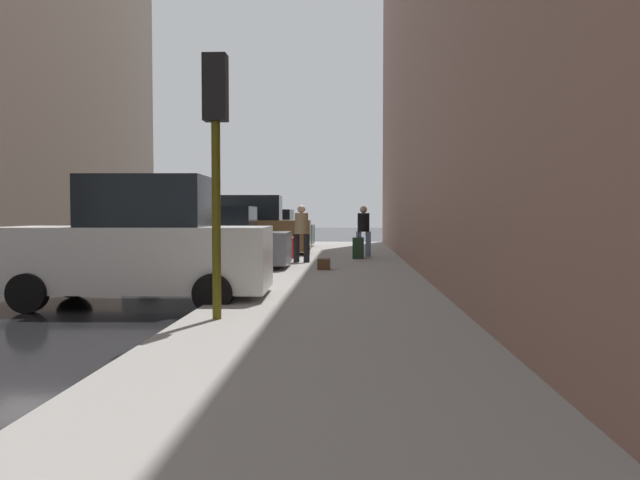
% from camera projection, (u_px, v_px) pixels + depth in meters
% --- Properties ---
extents(ground_plane, '(120.00, 120.00, 0.00)m').
position_uv_depth(ground_plane, '(40.00, 292.00, 12.72)').
color(ground_plane, black).
extents(sidewalk, '(4.00, 40.00, 0.15)m').
position_uv_depth(sidewalk, '(334.00, 290.00, 12.43)').
color(sidewalk, gray).
rests_on(sidewalk, ground_plane).
extents(parked_white_van, '(4.66, 2.19, 2.25)m').
position_uv_depth(parked_white_van, '(139.00, 246.00, 10.89)').
color(parked_white_van, silver).
rests_on(parked_white_van, ground_plane).
extents(parked_gray_coupe, '(4.22, 2.10, 1.79)m').
position_uv_depth(parked_gray_coupe, '(212.00, 242.00, 16.64)').
color(parked_gray_coupe, slate).
rests_on(parked_gray_coupe, ground_plane).
extents(parked_bronze_suv, '(4.67, 2.20, 2.25)m').
position_uv_depth(parked_bronze_suv, '(248.00, 229.00, 22.42)').
color(parked_bronze_suv, brown).
rests_on(parked_bronze_suv, ground_plane).
extents(parked_dark_green_sedan, '(4.24, 2.14, 1.79)m').
position_uv_depth(parked_dark_green_sedan, '(267.00, 231.00, 27.70)').
color(parked_dark_green_sedan, '#193828').
rests_on(parked_dark_green_sedan, ground_plane).
extents(fire_hydrant, '(0.42, 0.22, 0.70)m').
position_uv_depth(fire_hydrant, '(292.00, 248.00, 20.27)').
color(fire_hydrant, red).
rests_on(fire_hydrant, sidewalk).
extents(traffic_light, '(0.32, 0.32, 3.60)m').
position_uv_depth(traffic_light, '(216.00, 128.00, 8.46)').
color(traffic_light, '#514C0F').
rests_on(traffic_light, sidewalk).
extents(pedestrian_in_jeans, '(0.51, 0.43, 1.71)m').
position_uv_depth(pedestrian_in_jeans, '(363.00, 228.00, 20.91)').
color(pedestrian_in_jeans, '#728CB2').
rests_on(pedestrian_in_jeans, sidewalk).
extents(pedestrian_in_tan_coat, '(0.53, 0.49, 1.71)m').
position_uv_depth(pedestrian_in_tan_coat, '(301.00, 230.00, 18.52)').
color(pedestrian_in_tan_coat, black).
rests_on(pedestrian_in_tan_coat, sidewalk).
extents(rolling_suitcase, '(0.38, 0.57, 1.04)m').
position_uv_depth(rolling_suitcase, '(358.00, 248.00, 20.17)').
color(rolling_suitcase, black).
rests_on(rolling_suitcase, sidewalk).
extents(duffel_bag, '(0.32, 0.44, 0.28)m').
position_uv_depth(duffel_bag, '(324.00, 264.00, 16.20)').
color(duffel_bag, '#472D19').
rests_on(duffel_bag, sidewalk).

